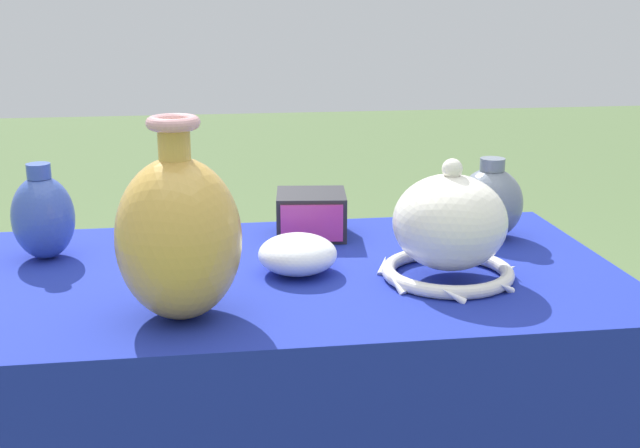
# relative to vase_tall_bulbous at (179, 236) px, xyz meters

# --- Properties ---
(display_table) EXTENTS (1.10, 0.60, 0.72)m
(display_table) POSITION_rel_vase_tall_bulbous_xyz_m (0.16, 0.15, -0.21)
(display_table) COLOR #38383D
(display_table) RESTS_ON ground_plane
(vase_tall_bulbous) EXTENTS (0.17, 0.17, 0.28)m
(vase_tall_bulbous) POSITION_rel_vase_tall_bulbous_xyz_m (0.00, 0.00, 0.00)
(vase_tall_bulbous) COLOR gold
(vase_tall_bulbous) RESTS_ON display_table
(vase_dome_bell) EXTENTS (0.22, 0.23, 0.20)m
(vase_dome_bell) POSITION_rel_vase_tall_bulbous_xyz_m (0.42, 0.10, -0.04)
(vase_dome_bell) COLOR white
(vase_dome_bell) RESTS_ON display_table
(mosaic_tile_box) EXTENTS (0.14, 0.14, 0.08)m
(mosaic_tile_box) POSITION_rel_vase_tall_bulbous_xyz_m (0.23, 0.37, -0.08)
(mosaic_tile_box) COLOR #232328
(mosaic_tile_box) RESTS_ON display_table
(bowl_shallow_porcelain) EXTENTS (0.13, 0.13, 0.06)m
(bowl_shallow_porcelain) POSITION_rel_vase_tall_bulbous_xyz_m (0.18, 0.16, -0.09)
(bowl_shallow_porcelain) COLOR white
(bowl_shallow_porcelain) RESTS_ON display_table
(jar_round_slate) EXTENTS (0.12, 0.12, 0.15)m
(jar_round_slate) POSITION_rel_vase_tall_bulbous_xyz_m (0.56, 0.31, -0.05)
(jar_round_slate) COLOR slate
(jar_round_slate) RESTS_ON display_table
(jar_round_cobalt) EXTENTS (0.11, 0.11, 0.17)m
(jar_round_cobalt) POSITION_rel_vase_tall_bulbous_xyz_m (-0.24, 0.30, -0.04)
(jar_round_cobalt) COLOR #3851A8
(jar_round_cobalt) RESTS_ON display_table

